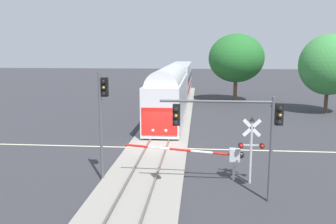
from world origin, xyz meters
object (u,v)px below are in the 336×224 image
Objects in this scene: crossing_gate_near at (219,155)px; traffic_signal_median at (103,109)px; traffic_signal_near_right at (238,123)px; maple_right_background at (329,65)px; commuter_train at (176,84)px; crossing_signal_mast at (251,143)px; elm_centre_background at (236,58)px.

crossing_gate_near is 6.77m from traffic_signal_median.
maple_right_background is (12.46, 24.57, 1.66)m from traffic_signal_near_right.
crossing_gate_near is at bearing 103.08° from traffic_signal_near_right.
commuter_train is 6.88× the size of traffic_signal_median.
crossing_signal_mast is 0.61× the size of traffic_signal_median.
commuter_train is 4.44× the size of elm_centre_background.
commuter_train reaches higher than crossing_signal_mast.
commuter_train is 27.40m from crossing_signal_mast.
maple_right_background is at bearing -41.36° from elm_centre_background.
crossing_gate_near is 25.81m from maple_right_background.
elm_centre_background is (2.16, 30.46, 3.74)m from crossing_signal_mast.
crossing_signal_mast is 2.95m from traffic_signal_near_right.
crossing_gate_near is 1.84m from crossing_signal_mast.
elm_centre_background is at bearing 24.91° from commuter_train.
traffic_signal_near_right is 32.97m from elm_centre_background.
crossing_signal_mast is at bearing -117.22° from maple_right_background.
crossing_gate_near is 0.71× the size of elm_centre_background.
traffic_signal_near_right reaches higher than crossing_signal_mast.
crossing_gate_near is 1.80× the size of crossing_signal_mast.
traffic_signal_median is at bearing -177.52° from crossing_signal_mast.
crossing_gate_near is at bearing 6.61° from traffic_signal_median.
crossing_signal_mast is at bearing -77.86° from commuter_train.
maple_right_background is (11.45, 22.27, 3.24)m from crossing_signal_mast.
elm_centre_background reaches higher than traffic_signal_median.
elm_centre_background reaches higher than crossing_signal_mast.
traffic_signal_median reaches higher than crossing_signal_mast.
elm_centre_background reaches higher than commuter_train.
traffic_signal_near_right is 27.59m from maple_right_background.
traffic_signal_near_right is (6.86, -1.95, -0.19)m from traffic_signal_median.
traffic_signal_median is (-7.86, -0.34, 1.76)m from crossing_signal_mast.
commuter_train reaches higher than crossing_gate_near.
crossing_signal_mast reaches higher than crossing_gate_near.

